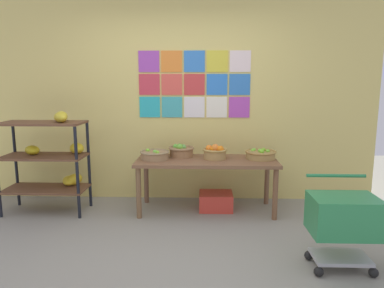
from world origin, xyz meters
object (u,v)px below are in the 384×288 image
(fruit_basket_left, at_px, (155,155))
(produce_crate_under_table, at_px, (216,201))
(display_table, at_px, (207,165))
(fruit_basket_back_right, at_px, (181,151))
(fruit_basket_back_left, at_px, (215,152))
(fruit_basket_centre, at_px, (261,154))
(banana_shelf_unit, at_px, (52,155))
(shopping_cart, at_px, (343,219))

(fruit_basket_left, xyz_separation_m, produce_crate_under_table, (0.74, 0.07, -0.60))
(display_table, relative_size, fruit_basket_back_right, 5.28)
(fruit_basket_back_left, bearing_deg, fruit_basket_back_right, 162.95)
(display_table, bearing_deg, fruit_basket_back_left, 21.93)
(fruit_basket_back_right, bearing_deg, display_table, -28.04)
(fruit_basket_back_right, bearing_deg, fruit_basket_back_left, -17.05)
(fruit_basket_centre, relative_size, fruit_basket_left, 1.07)
(fruit_basket_centre, bearing_deg, banana_shelf_unit, -177.30)
(fruit_basket_centre, relative_size, produce_crate_under_table, 0.92)
(display_table, distance_m, shopping_cart, 1.76)
(produce_crate_under_table, xyz_separation_m, shopping_cart, (1.01, -1.39, 0.33))
(fruit_basket_back_left, bearing_deg, shopping_cart, -53.55)
(fruit_basket_back_left, height_order, produce_crate_under_table, fruit_basket_back_left)
(fruit_basket_left, bearing_deg, produce_crate_under_table, 5.28)
(fruit_basket_centre, xyz_separation_m, fruit_basket_left, (-1.28, -0.08, 0.00))
(banana_shelf_unit, height_order, fruit_basket_centre, banana_shelf_unit)
(fruit_basket_back_right, bearing_deg, shopping_cart, -46.43)
(fruit_basket_back_left, relative_size, fruit_basket_back_right, 0.93)
(fruit_basket_back_left, distance_m, fruit_basket_left, 0.73)
(display_table, xyz_separation_m, shopping_cart, (1.13, -1.35, -0.13))
(shopping_cart, bearing_deg, fruit_basket_back_left, 133.18)
(banana_shelf_unit, height_order, fruit_basket_back_right, banana_shelf_unit)
(banana_shelf_unit, distance_m, display_table, 1.87)
(display_table, relative_size, fruit_basket_centre, 4.48)
(display_table, xyz_separation_m, fruit_basket_left, (-0.62, -0.02, 0.13))
(fruit_basket_back_left, distance_m, produce_crate_under_table, 0.62)
(fruit_basket_left, relative_size, produce_crate_under_table, 0.86)
(fruit_basket_centre, xyz_separation_m, fruit_basket_back_right, (-0.97, 0.11, 0.02))
(fruit_basket_left, bearing_deg, fruit_basket_back_right, 32.21)
(fruit_basket_back_left, relative_size, fruit_basket_left, 0.84)
(fruit_basket_centre, bearing_deg, display_table, -174.76)
(fruit_basket_left, height_order, produce_crate_under_table, fruit_basket_left)
(fruit_basket_back_left, xyz_separation_m, fruit_basket_back_right, (-0.42, 0.13, -0.01))
(fruit_basket_left, height_order, shopping_cart, fruit_basket_left)
(fruit_basket_back_right, height_order, shopping_cart, fruit_basket_back_right)
(banana_shelf_unit, relative_size, shopping_cart, 1.59)
(display_table, bearing_deg, fruit_basket_left, -177.76)
(fruit_basket_back_left, bearing_deg, display_table, -158.07)
(display_table, height_order, fruit_basket_centre, fruit_basket_centre)
(fruit_basket_centre, height_order, produce_crate_under_table, fruit_basket_centre)
(fruit_basket_centre, height_order, fruit_basket_back_right, fruit_basket_back_right)
(banana_shelf_unit, xyz_separation_m, shopping_cart, (2.99, -1.29, -0.26))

